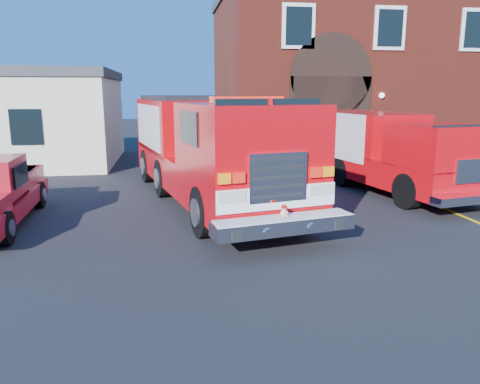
{
  "coord_description": "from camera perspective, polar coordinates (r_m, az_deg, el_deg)",
  "views": [
    {
      "loc": [
        -1.46,
        -10.68,
        3.36
      ],
      "look_at": [
        0.0,
        -1.2,
        1.3
      ],
      "focal_mm": 35.0,
      "sensor_mm": 36.0,
      "label": 1
    }
  ],
  "objects": [
    {
      "name": "parking_stripe_mid",
      "position": [
        17.03,
        19.32,
        0.08
      ],
      "size": [
        0.12,
        3.0,
        0.01
      ],
      "primitive_type": "cube",
      "color": "gold",
      "rests_on": "ground"
    },
    {
      "name": "secondary_truck",
      "position": [
        17.1,
        16.99,
        5.12
      ],
      "size": [
        3.92,
        8.39,
        2.62
      ],
      "color": "black",
      "rests_on": "ground"
    },
    {
      "name": "parking_stripe_near",
      "position": [
        14.52,
        24.82,
        -2.37
      ],
      "size": [
        0.12,
        3.0,
        0.01
      ],
      "primitive_type": "cube",
      "color": "gold",
      "rests_on": "ground"
    },
    {
      "name": "side_building",
      "position": [
        24.87,
        -26.67,
        8.2
      ],
      "size": [
        10.2,
        8.2,
        4.35
      ],
      "color": "beige",
      "rests_on": "ground"
    },
    {
      "name": "parking_stripe_far",
      "position": [
        19.67,
        15.27,
        1.88
      ],
      "size": [
        0.12,
        3.0,
        0.01
      ],
      "primitive_type": "cube",
      "color": "gold",
      "rests_on": "ground"
    },
    {
      "name": "ground",
      "position": [
        11.29,
        -0.93,
        -5.19
      ],
      "size": [
        100.0,
        100.0,
        0.0
      ],
      "primitive_type": "plane",
      "color": "black",
      "rests_on": "ground"
    },
    {
      "name": "fire_engine",
      "position": [
        14.46,
        -3.88,
        5.45
      ],
      "size": [
        5.07,
        10.93,
        3.25
      ],
      "color": "black",
      "rests_on": "ground"
    },
    {
      "name": "fire_station",
      "position": [
        26.8,
        14.64,
        13.67
      ],
      "size": [
        15.2,
        10.2,
        8.45
      ],
      "color": "maroon",
      "rests_on": "ground"
    }
  ]
}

